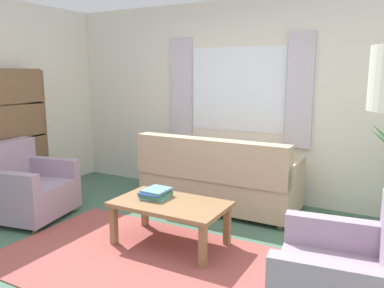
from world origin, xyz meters
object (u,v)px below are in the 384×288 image
Objects in this scene: couch at (218,180)px; armchair_right at (350,283)px; book_stack_on_table at (156,193)px; coffee_table at (170,208)px; armchair_left at (25,188)px; bookshelf at (12,145)px.

couch is 2.04× the size of armchair_right.
couch is at bearing 81.12° from book_stack_on_table.
book_stack_on_table reaches higher than coffee_table.
armchair_left and armchair_right have the same top height.
bookshelf is at bearing 178.89° from book_stack_on_table.
book_stack_on_table is at bearing 81.12° from couch.
bookshelf reaches higher than armchair_right.
armchair_right is 1.79m from coffee_table.
bookshelf reaches higher than book_stack_on_table.
couch reaches higher than armchair_right.
armchair_right is at bearing 135.16° from couch.
book_stack_on_table is (-0.20, 0.05, 0.10)m from coffee_table.
book_stack_on_table is (-0.17, -1.10, 0.12)m from couch.
coffee_table is at bearing 87.84° from bookshelf.
book_stack_on_table is at bearing -114.68° from armchair_right.
bookshelf is at bearing 52.89° from armchair_left.
armchair_right is 1.99m from book_stack_on_table.
armchair_left is 0.57× the size of bookshelf.
coffee_table is (1.86, 0.18, 0.03)m from armchair_left.
coffee_table is 0.64× the size of bookshelf.
armchair_left is 1.05× the size of armchair_right.
book_stack_on_table is 2.22m from bookshelf.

